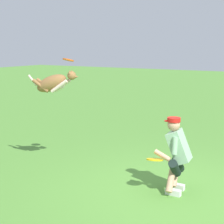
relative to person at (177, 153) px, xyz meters
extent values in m
plane|color=#538D36|center=(0.03, 0.09, -0.70)|extent=(60.00, 60.00, 0.00)
cube|color=silver|center=(0.02, -0.14, -0.65)|extent=(0.26, 0.10, 0.10)
cylinder|color=tan|center=(0.07, -0.13, -0.46)|extent=(0.15, 0.32, 0.37)
cylinder|color=black|center=(0.01, -0.12, -0.23)|extent=(0.20, 0.42, 0.37)
cube|color=silver|center=(-0.02, 0.14, -0.65)|extent=(0.26, 0.10, 0.10)
cylinder|color=tan|center=(0.03, 0.15, -0.46)|extent=(0.15, 0.32, 0.37)
cylinder|color=black|center=(-0.02, 0.12, -0.23)|extent=(0.20, 0.42, 0.37)
cube|color=#8EB793|center=(-0.04, -0.01, 0.11)|extent=(0.45, 0.39, 0.58)
cylinder|color=#8EB793|center=(0.01, -0.20, 0.17)|extent=(0.11, 0.15, 0.29)
cylinder|color=#8EB793|center=(-0.04, 0.20, 0.17)|extent=(0.11, 0.15, 0.29)
cylinder|color=tan|center=(0.15, 0.24, -0.01)|extent=(0.30, 0.12, 0.19)
cylinder|color=tan|center=(0.05, -0.22, 0.01)|extent=(0.10, 0.15, 0.27)
sphere|color=tan|center=(0.06, 0.01, 0.47)|extent=(0.21, 0.21, 0.21)
cylinder|color=red|center=(0.06, 0.01, 0.56)|extent=(0.22, 0.22, 0.07)
cylinder|color=red|center=(0.16, 0.02, 0.53)|extent=(0.12, 0.12, 0.02)
ellipsoid|color=olive|center=(2.61, 0.08, 1.04)|extent=(0.76, 0.49, 0.51)
ellipsoid|color=beige|center=(2.44, 0.03, 1.01)|extent=(0.15, 0.20, 0.17)
sphere|color=olive|center=(2.21, -0.05, 1.20)|extent=(0.17, 0.17, 0.17)
cone|color=olive|center=(2.12, -0.07, 1.18)|extent=(0.11, 0.11, 0.09)
cone|color=olive|center=(2.21, 0.01, 1.27)|extent=(0.06, 0.06, 0.07)
cone|color=olive|center=(2.25, -0.09, 1.27)|extent=(0.06, 0.06, 0.07)
cylinder|color=beige|center=(2.40, 0.11, 0.99)|extent=(0.35, 0.17, 0.27)
cylinder|color=beige|center=(2.45, -0.06, 0.99)|extent=(0.35, 0.17, 0.27)
cylinder|color=olive|center=(2.78, 0.22, 0.99)|extent=(0.35, 0.17, 0.27)
cylinder|color=olive|center=(2.83, 0.05, 0.99)|extent=(0.35, 0.17, 0.27)
cylinder|color=beige|center=(3.00, 0.20, 1.09)|extent=(0.20, 0.10, 0.23)
cylinder|color=#EC5616|center=(2.27, -0.03, 1.50)|extent=(0.25, 0.24, 0.09)
cylinder|color=yellow|center=(0.27, 0.28, -0.09)|extent=(0.37, 0.37, 0.08)
camera|label=1|loc=(-2.21, 5.73, 1.79)|focal=59.99mm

